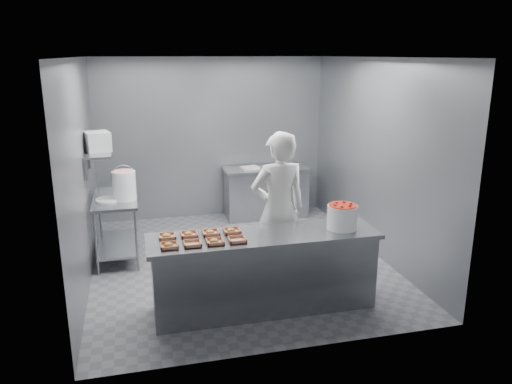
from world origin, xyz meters
TOP-DOWN VIEW (x-y plane):
  - floor at (0.00, 0.00)m, footprint 4.50×4.50m
  - ceiling at (0.00, 0.00)m, footprint 4.50×4.50m
  - wall_back at (0.00, 2.25)m, footprint 4.00×0.04m
  - wall_left at (-2.00, 0.00)m, footprint 0.04×4.50m
  - wall_right at (2.00, 0.00)m, footprint 0.04×4.50m
  - service_counter at (0.00, -1.35)m, footprint 2.60×0.70m
  - prep_table at (-1.65, 0.60)m, footprint 0.60×1.20m
  - back_counter at (0.90, 1.90)m, footprint 1.50×0.60m
  - wall_shelf at (-1.82, 0.60)m, footprint 0.35×0.90m
  - tray_0 at (-1.06, -1.49)m, footprint 0.19×0.18m
  - tray_1 at (-0.82, -1.49)m, footprint 0.19×0.18m
  - tray_2 at (-0.58, -1.49)m, footprint 0.19×0.18m
  - tray_3 at (-0.34, -1.49)m, footprint 0.19×0.18m
  - tray_4 at (-1.06, -1.21)m, footprint 0.19×0.18m
  - tray_5 at (-0.82, -1.21)m, footprint 0.19×0.18m
  - tray_6 at (-0.58, -1.21)m, footprint 0.19×0.18m
  - tray_7 at (-0.34, -1.21)m, footprint 0.19×0.18m
  - worker at (0.34, -0.75)m, footprint 0.75×0.53m
  - strawberry_tub at (0.92, -1.38)m, footprint 0.34×0.34m
  - glaze_bucket at (-1.51, 0.45)m, footprint 0.33×0.32m
  - bucket_lid at (-1.73, 0.45)m, footprint 0.40×0.40m
  - rag at (-1.61, 0.86)m, footprint 0.15×0.13m
  - appliance at (-1.82, 0.62)m, footprint 0.38×0.41m
  - paper_stack at (0.61, 1.90)m, footprint 0.34×0.28m

SIDE VIEW (x-z plane):
  - floor at x=0.00m, z-range 0.00..0.00m
  - back_counter at x=0.90m, z-range 0.00..0.90m
  - service_counter at x=0.00m, z-range 0.00..0.90m
  - prep_table at x=-1.65m, z-range 0.14..1.04m
  - rag at x=-1.61m, z-range 0.90..0.92m
  - bucket_lid at x=-1.73m, z-range 0.90..0.93m
  - paper_stack at x=0.61m, z-range 0.90..0.94m
  - tray_1 at x=-0.82m, z-range 0.90..0.94m
  - tray_3 at x=-0.34m, z-range 0.90..0.94m
  - tray_0 at x=-1.06m, z-range 0.89..0.95m
  - tray_2 at x=-0.58m, z-range 0.89..0.95m
  - tray_4 at x=-1.06m, z-range 0.89..0.95m
  - tray_5 at x=-0.82m, z-range 0.89..0.95m
  - tray_6 at x=-0.58m, z-range 0.89..0.95m
  - tray_7 at x=-0.34m, z-range 0.89..0.95m
  - worker at x=0.34m, z-range 0.00..1.96m
  - strawberry_tub at x=0.92m, z-range 0.91..1.20m
  - glaze_bucket at x=-1.51m, z-range 0.87..1.35m
  - wall_back at x=0.00m, z-range 0.00..2.80m
  - wall_left at x=-2.00m, z-range 0.00..2.80m
  - wall_right at x=2.00m, z-range 0.00..2.80m
  - wall_shelf at x=-1.82m, z-range 1.54..1.56m
  - appliance at x=-1.82m, z-range 1.56..1.83m
  - ceiling at x=0.00m, z-range 2.80..2.80m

